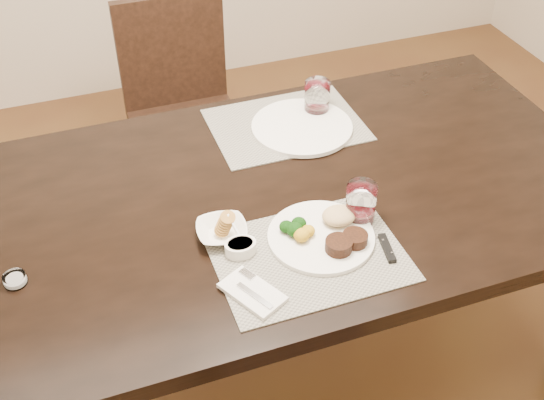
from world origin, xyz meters
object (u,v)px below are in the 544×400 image
object	(u,v)px
wine_glass_near	(361,204)
dinner_plate	(326,234)
cracker_bowl	(222,231)
steak_knife	(382,241)
chair_far	(182,102)
far_plate	(302,127)

from	to	relation	value
wine_glass_near	dinner_plate	bearing A→B (deg)	-160.21
dinner_plate	cracker_bowl	world-z (taller)	cracker_bowl
dinner_plate	steak_knife	bearing A→B (deg)	-18.96
chair_far	dinner_plate	distance (m)	1.19
cracker_bowl	far_plate	xyz separation A→B (m)	(0.37, 0.38, -0.01)
cracker_bowl	wine_glass_near	xyz separation A→B (m)	(0.36, -0.06, 0.03)
chair_far	far_plate	xyz separation A→B (m)	(0.23, -0.68, 0.26)
dinner_plate	wine_glass_near	distance (m)	0.12
dinner_plate	steak_knife	distance (m)	0.14
far_plate	steak_knife	bearing A→B (deg)	-90.03
cracker_bowl	steak_knife	bearing A→B (deg)	-23.43
steak_knife	wine_glass_near	size ratio (longest dim) A/B	2.14
chair_far	wine_glass_near	xyz separation A→B (m)	(0.22, -1.12, 0.30)
wine_glass_near	far_plate	size ratio (longest dim) A/B	0.35
wine_glass_near	steak_knife	bearing A→B (deg)	-82.64
wine_glass_near	far_plate	xyz separation A→B (m)	(0.01, 0.44, -0.04)
dinner_plate	chair_far	bearing A→B (deg)	103.49
chair_far	cracker_bowl	world-z (taller)	chair_far
dinner_plate	steak_knife	world-z (taller)	dinner_plate
dinner_plate	cracker_bowl	distance (m)	0.26
wine_glass_near	far_plate	bearing A→B (deg)	88.21
dinner_plate	cracker_bowl	size ratio (longest dim) A/B	1.92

